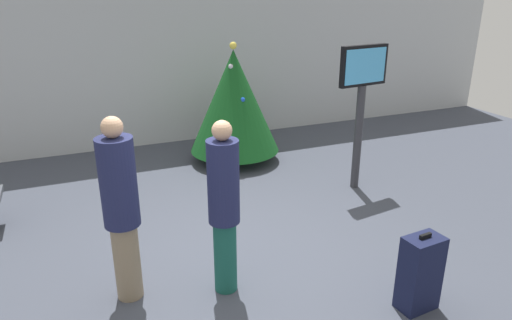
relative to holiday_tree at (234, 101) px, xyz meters
The scene contains 7 objects.
ground_plane 3.38m from the holiday_tree, 111.28° to the right, with size 16.00×16.00×0.00m, color #424754.
back_wall 2.04m from the holiday_tree, 127.05° to the left, with size 16.00×0.20×3.40m, color #B7BCC1.
holiday_tree is the anchor object (origin of this frame).
flight_info_kiosk 2.22m from the holiday_tree, 54.02° to the right, with size 0.80×0.20×2.11m.
traveller_0 3.88m from the holiday_tree, 125.44° to the right, with size 0.46×0.46×1.82m.
traveller_1 3.67m from the holiday_tree, 111.50° to the right, with size 0.35×0.35×1.75m.
suitcase_2 4.43m from the holiday_tree, 87.14° to the right, with size 0.38×0.27×0.78m.
Camera 1 is at (-1.40, -4.14, 2.84)m, focal length 32.43 mm.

